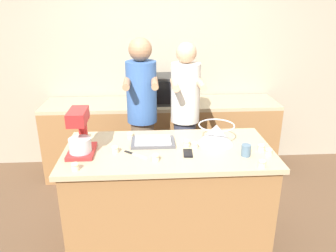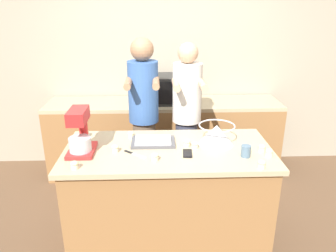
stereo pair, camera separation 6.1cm
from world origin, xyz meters
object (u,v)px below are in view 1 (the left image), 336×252
at_px(microwave_oven, 164,89).
at_px(cupcake_5, 187,143).
at_px(cupcake_0, 269,151).
at_px(cupcake_7, 156,157).
at_px(cupcake_6, 195,145).
at_px(stand_mixer, 80,135).
at_px(person_left, 142,120).
at_px(drinking_glass, 246,150).
at_px(cupcake_2, 130,135).
at_px(cell_phone, 188,153).
at_px(knife, 134,154).
at_px(cupcake_9, 85,134).
at_px(cupcake_4, 75,166).
at_px(cupcake_3, 261,147).
at_px(mixing_bowl, 216,133).
at_px(baking_tray, 153,142).
at_px(cupcake_8, 262,163).
at_px(cupcake_1, 115,149).
at_px(person_right, 185,121).

relative_size(microwave_oven, cupcake_5, 7.53).
relative_size(cupcake_0, cupcake_7, 1.00).
bearing_deg(cupcake_6, stand_mixer, -177.50).
bearing_deg(person_left, drinking_glass, -47.24).
relative_size(drinking_glass, cupcake_2, 1.53).
distance_m(cell_phone, knife, 0.42).
bearing_deg(drinking_glass, knife, 175.13).
height_order(knife, cupcake_9, cupcake_9).
distance_m(cell_phone, drinking_glass, 0.45).
bearing_deg(cupcake_4, cupcake_0, 5.96).
bearing_deg(drinking_glass, person_left, 132.76).
xyz_separation_m(cell_phone, drinking_glass, (0.44, -0.06, 0.04)).
distance_m(cupcake_2, cupcake_3, 1.10).
distance_m(mixing_bowl, baking_tray, 0.53).
bearing_deg(cupcake_5, cell_phone, -92.84).
distance_m(cupcake_0, cupcake_9, 1.55).
bearing_deg(cupcake_7, stand_mixer, 163.98).
height_order(knife, cupcake_8, cupcake_8).
relative_size(knife, cupcake_1, 3.03).
relative_size(person_right, cupcake_6, 28.32).
bearing_deg(cupcake_9, knife, -40.39).
bearing_deg(cupcake_7, cupcake_9, 140.94).
bearing_deg(cupcake_2, cupcake_5, -22.66).
bearing_deg(microwave_oven, stand_mixer, -116.59).
xyz_separation_m(knife, cupcake_9, (-0.44, 0.38, 0.03)).
distance_m(mixing_bowl, cupcake_7, 0.59).
bearing_deg(cupcake_1, microwave_oven, 72.42).
bearing_deg(microwave_oven, person_left, -110.23).
relative_size(cupcake_7, cupcake_8, 1.00).
relative_size(cell_phone, cupcake_0, 2.48).
height_order(cell_phone, knife, cell_phone).
xyz_separation_m(cell_phone, cupcake_1, (-0.57, 0.06, 0.03)).
xyz_separation_m(cupcake_0, cupcake_5, (-0.61, 0.20, 0.00)).
height_order(cupcake_2, cupcake_3, same).
xyz_separation_m(mixing_bowl, cupcake_0, (0.37, -0.25, -0.06)).
bearing_deg(cupcake_7, drinking_glass, 3.56).
distance_m(stand_mixer, cell_phone, 0.85).
bearing_deg(cupcake_6, cupcake_5, 143.27).
xyz_separation_m(stand_mixer, cupcake_6, (0.90, 0.04, -0.13)).
bearing_deg(cupcake_6, cupcake_9, 162.76).
height_order(cupcake_0, cupcake_8, same).
distance_m(cupcake_5, cupcake_8, 0.63).
bearing_deg(cell_phone, microwave_oven, 94.44).
relative_size(stand_mixer, cupcake_4, 6.00).
height_order(knife, cupcake_3, cupcake_3).
distance_m(baking_tray, microwave_oven, 1.29).
distance_m(knife, cupcake_3, 1.01).
height_order(cupcake_0, cupcake_9, same).
bearing_deg(person_left, cupcake_8, -50.53).
xyz_separation_m(microwave_oven, cupcake_1, (-0.45, -1.42, -0.11)).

